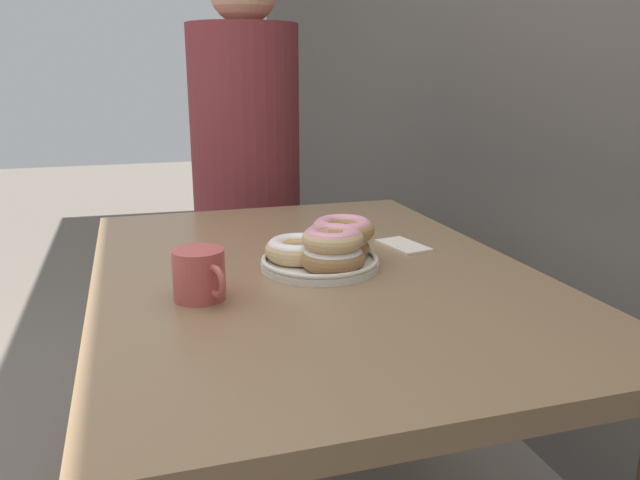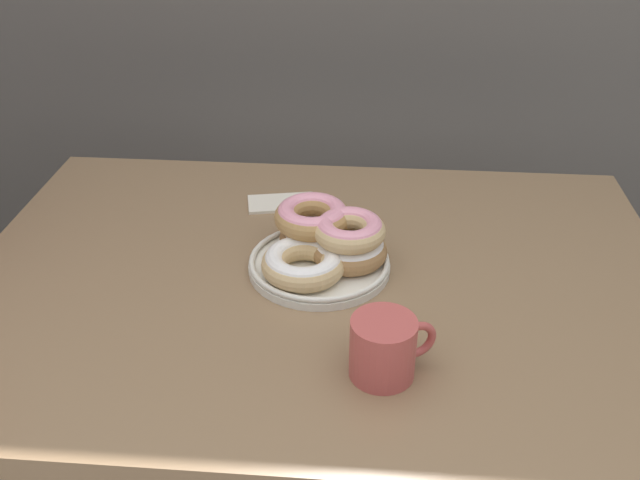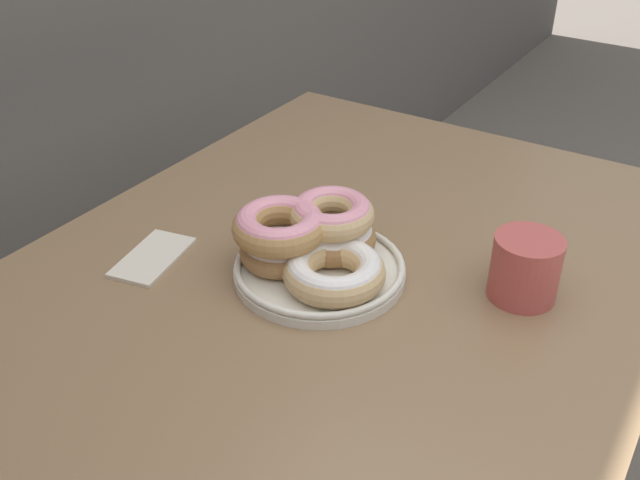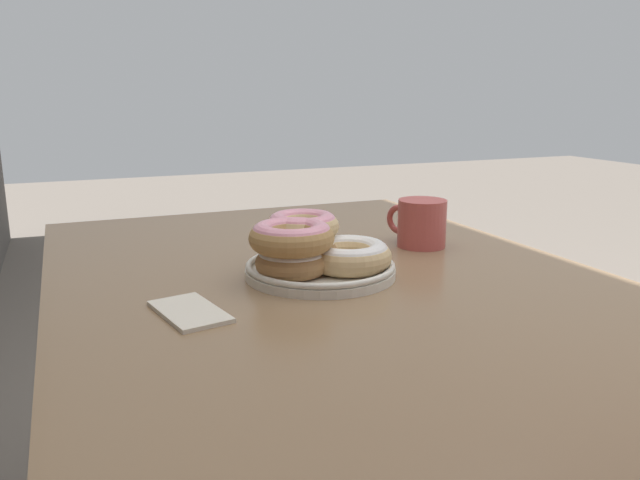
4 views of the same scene
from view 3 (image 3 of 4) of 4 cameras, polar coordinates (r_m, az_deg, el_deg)
name	(u,v)px [view 3 (image 3 of 4)]	position (r m, az deg, el deg)	size (l,w,h in m)	color
dining_table	(328,319)	(1.06, 0.66, -6.36)	(1.22, 0.87, 0.74)	#846647
donut_plate	(314,245)	(1.01, -0.45, -0.43)	(0.25, 0.28, 0.10)	silver
coffee_mug	(525,266)	(1.00, 16.09, -2.01)	(0.12, 0.09, 0.09)	#B74C47
napkin	(153,257)	(1.08, -13.24, -1.35)	(0.15, 0.10, 0.01)	beige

